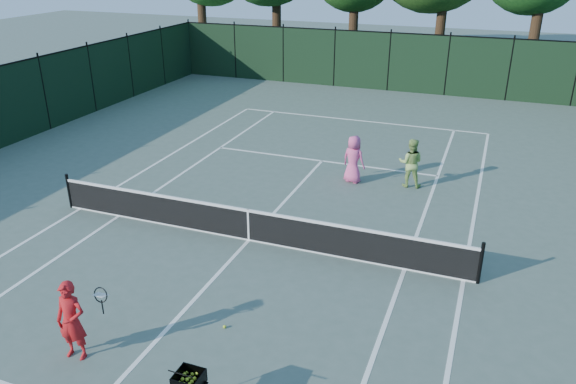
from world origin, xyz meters
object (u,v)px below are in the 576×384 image
(player_pink, at_px, (354,159))
(ball_hopper, at_px, (189,380))
(loose_ball_midcourt, at_px, (225,327))
(player_green, at_px, (411,163))
(coach, at_px, (72,321))

(player_pink, bearing_deg, ball_hopper, 106.48)
(ball_hopper, bearing_deg, loose_ball_midcourt, 116.72)
(player_green, height_order, loose_ball_midcourt, player_green)
(player_pink, xyz_separation_m, ball_hopper, (0.06, -10.72, -0.08))
(coach, height_order, player_green, coach)
(ball_hopper, distance_m, loose_ball_midcourt, 2.39)
(loose_ball_midcourt, bearing_deg, ball_hopper, -77.02)
(player_pink, relative_size, ball_hopper, 1.87)
(player_green, xyz_separation_m, loose_ball_midcourt, (-2.25, -8.77, -0.77))
(coach, relative_size, player_green, 1.01)
(coach, bearing_deg, loose_ball_midcourt, 31.69)
(coach, distance_m, player_green, 11.43)
(player_pink, xyz_separation_m, loose_ball_midcourt, (-0.45, -8.48, -0.75))
(coach, distance_m, player_pink, 10.57)
(player_green, relative_size, loose_ball_midcourt, 23.51)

